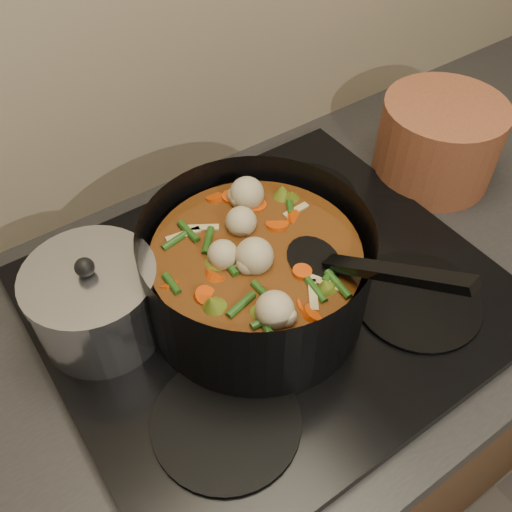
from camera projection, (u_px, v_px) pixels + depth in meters
counter at (267, 437)px, 1.16m from camera, size 2.64×0.64×0.91m
stovetop at (271, 296)px, 0.82m from camera, size 0.62×0.54×0.03m
stockpot at (256, 274)px, 0.75m from camera, size 0.30×0.39×0.22m
saucepan at (96, 302)px, 0.73m from camera, size 0.17×0.17×0.14m
terracotta_crock at (438, 141)px, 0.97m from camera, size 0.20×0.20×0.14m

